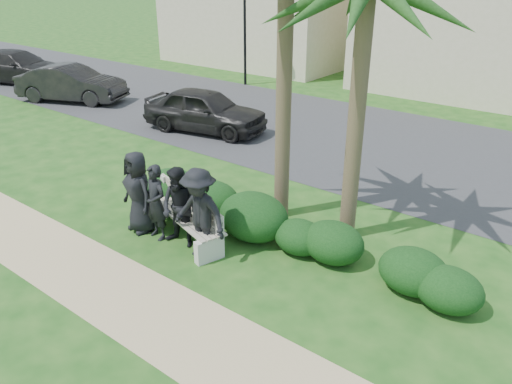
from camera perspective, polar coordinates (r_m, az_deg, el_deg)
ground at (r=9.62m, az=-4.67°, el=-7.64°), size 160.00×160.00×0.00m
footpath at (r=8.63m, az=-12.92°, el=-12.53°), size 30.00×1.60×0.01m
asphalt_street at (r=15.84m, az=15.22°, el=4.93°), size 160.00×8.00×0.01m
stucco_bldg_right at (r=24.84m, az=23.93°, el=19.38°), size 8.40×8.40×7.30m
street_lamp at (r=23.20m, az=-1.30°, el=19.30°), size 0.36×0.36×4.29m
park_bench at (r=10.33m, az=-8.51°, el=-2.89°), size 2.66×1.27×0.87m
man_a at (r=10.47m, az=-13.31°, el=-0.01°), size 0.93×0.69×1.74m
man_b at (r=10.13m, az=-11.38°, el=-1.20°), size 0.62×0.45×1.58m
man_c at (r=9.78m, az=-8.72°, el=-1.79°), size 0.86×0.71×1.63m
man_d at (r=9.32m, az=-6.48°, el=-2.49°), size 1.19×0.71×1.80m
hedge_a at (r=11.58m, az=-9.52°, el=0.52°), size 1.39×1.15×0.91m
hedge_b at (r=10.96m, az=-5.07°, el=-0.83°), size 1.31×1.08×0.85m
hedge_c at (r=10.09m, az=-0.28°, el=-2.68°), size 1.50×1.24×0.98m
hedge_d at (r=9.69m, az=5.00°, el=-5.04°), size 1.03×0.85×0.67m
hedge_e at (r=9.49m, az=8.81°, el=-5.59°), size 1.21×1.00×0.79m
hedge_f at (r=8.75m, az=21.18°, el=-10.23°), size 1.11×0.92×0.73m
hedge_extra at (r=8.97m, az=17.56°, el=-8.50°), size 1.21×1.00×0.79m
car_a at (r=16.76m, az=-5.86°, el=9.29°), size 4.42×2.50×1.42m
car_b at (r=21.81m, az=-20.35°, el=11.53°), size 4.58×3.12×1.43m
car_c at (r=26.41m, az=-25.60°, el=12.78°), size 5.41×3.76×1.45m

